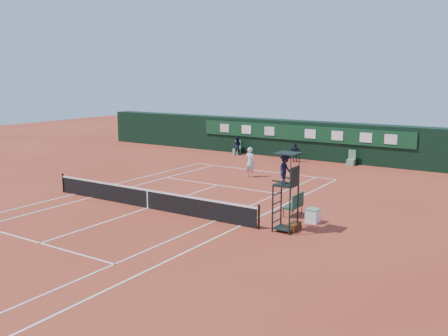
% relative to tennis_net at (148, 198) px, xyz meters
% --- Properties ---
extents(ground, '(90.00, 90.00, 0.00)m').
position_rel_tennis_net_xyz_m(ground, '(0.00, 0.00, -0.51)').
color(ground, '#AE4029').
rests_on(ground, ground).
extents(court_lines, '(11.05, 23.85, 0.01)m').
position_rel_tennis_net_xyz_m(court_lines, '(0.00, 0.00, -0.50)').
color(court_lines, silver).
rests_on(court_lines, ground).
extents(tennis_net, '(12.90, 0.10, 1.10)m').
position_rel_tennis_net_xyz_m(tennis_net, '(0.00, 0.00, 0.00)').
color(tennis_net, black).
rests_on(tennis_net, ground).
extents(back_wall, '(40.00, 1.65, 3.00)m').
position_rel_tennis_net_xyz_m(back_wall, '(0.00, 18.74, 1.00)').
color(back_wall, black).
rests_on(back_wall, ground).
extents(linesman_chair_left, '(0.55, 0.50, 1.15)m').
position_rel_tennis_net_xyz_m(linesman_chair_left, '(-5.50, 17.48, -0.19)').
color(linesman_chair_left, '#62956F').
rests_on(linesman_chair_left, ground).
extents(linesman_chair_right, '(0.55, 0.50, 1.15)m').
position_rel_tennis_net_xyz_m(linesman_chair_right, '(4.50, 17.48, -0.19)').
color(linesman_chair_right, '#619571').
rests_on(linesman_chair_right, ground).
extents(umpire_chair, '(0.96, 0.95, 3.42)m').
position_rel_tennis_net_xyz_m(umpire_chair, '(7.46, 0.38, 1.95)').
color(umpire_chair, black).
rests_on(umpire_chair, ground).
extents(player_bench, '(0.56, 1.20, 1.10)m').
position_rel_tennis_net_xyz_m(player_bench, '(6.82, 2.78, 0.09)').
color(player_bench, '#193F29').
rests_on(player_bench, ground).
extents(tennis_bag, '(0.42, 0.89, 0.33)m').
position_rel_tennis_net_xyz_m(tennis_bag, '(7.76, 0.67, -0.35)').
color(tennis_bag, black).
rests_on(tennis_bag, ground).
extents(cooler, '(0.57, 0.57, 0.65)m').
position_rel_tennis_net_xyz_m(cooler, '(7.96, 2.24, -0.18)').
color(cooler, white).
rests_on(cooler, ground).
extents(tennis_ball, '(0.07, 0.07, 0.07)m').
position_rel_tennis_net_xyz_m(tennis_ball, '(2.46, 8.67, -0.47)').
color(tennis_ball, '#CCD130').
rests_on(tennis_ball, ground).
extents(player, '(0.75, 0.51, 1.98)m').
position_rel_tennis_net_xyz_m(player, '(0.34, 9.67, 0.48)').
color(player, silver).
rests_on(player, ground).
extents(ball_kid_left, '(0.93, 0.85, 1.55)m').
position_rel_tennis_net_xyz_m(ball_kid_left, '(-5.28, 17.14, 0.27)').
color(ball_kid_left, black).
rests_on(ball_kid_left, ground).
extents(ball_kid_right, '(0.90, 0.53, 1.44)m').
position_rel_tennis_net_xyz_m(ball_kid_right, '(0.36, 16.60, 0.21)').
color(ball_kid_right, black).
rests_on(ball_kid_right, ground).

